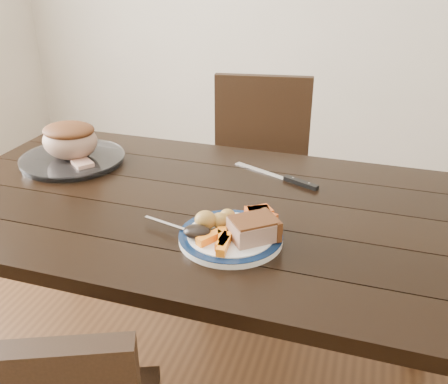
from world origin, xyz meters
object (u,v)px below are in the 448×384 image
(chair_far, at_px, (259,174))
(dinner_plate, at_px, (231,237))
(fork, at_px, (177,228))
(roast_joint, at_px, (70,141))
(carving_knife, at_px, (290,180))
(dining_table, at_px, (201,228))
(serving_platter, at_px, (73,160))
(pork_slice, at_px, (253,229))

(chair_far, distance_m, dinner_plate, 0.96)
(fork, height_order, roast_joint, roast_joint)
(dinner_plate, bearing_deg, roast_joint, 153.88)
(chair_far, bearing_deg, carving_knife, 104.16)
(chair_far, bearing_deg, fork, 81.27)
(dining_table, distance_m, carving_knife, 0.33)
(dining_table, bearing_deg, chair_far, 89.72)
(serving_platter, height_order, pork_slice, pork_slice)
(chair_far, height_order, roast_joint, chair_far)
(pork_slice, bearing_deg, serving_platter, 155.42)
(carving_knife, bearing_deg, roast_joint, -150.46)
(dinner_plate, relative_size, fork, 1.49)
(chair_far, distance_m, fork, 0.96)
(roast_joint, bearing_deg, dining_table, -15.65)
(serving_platter, xyz_separation_m, carving_knife, (0.74, 0.07, -0.00))
(fork, bearing_deg, pork_slice, 17.03)
(dining_table, xyz_separation_m, carving_knife, (0.23, 0.21, 0.10))
(dinner_plate, bearing_deg, dining_table, 129.23)
(serving_platter, bearing_deg, dining_table, -15.65)
(chair_far, bearing_deg, dinner_plate, 89.99)
(serving_platter, bearing_deg, fork, -32.92)
(serving_platter, xyz_separation_m, roast_joint, (0.00, 0.00, 0.07))
(dinner_plate, xyz_separation_m, carving_knife, (0.08, 0.39, -0.00))
(dining_table, xyz_separation_m, dinner_plate, (0.15, -0.18, 0.10))
(chair_far, distance_m, pork_slice, 0.98)
(serving_platter, relative_size, carving_knife, 1.14)
(dining_table, xyz_separation_m, roast_joint, (-0.52, 0.15, 0.17))
(pork_slice, bearing_deg, fork, -177.54)
(chair_far, height_order, serving_platter, chair_far)
(serving_platter, bearing_deg, carving_knife, 5.24)
(dinner_plate, relative_size, pork_slice, 2.43)
(dining_table, bearing_deg, fork, -87.88)
(dinner_plate, height_order, serving_platter, serving_platter)
(pork_slice, relative_size, carving_knife, 0.36)
(dining_table, xyz_separation_m, fork, (0.01, -0.19, 0.11))
(pork_slice, distance_m, carving_knife, 0.40)
(dining_table, distance_m, fork, 0.22)
(dinner_plate, bearing_deg, serving_platter, 153.88)
(pork_slice, height_order, fork, pork_slice)
(dinner_plate, bearing_deg, fork, -174.55)
(dinner_plate, distance_m, roast_joint, 0.74)
(dinner_plate, bearing_deg, pork_slice, -4.76)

